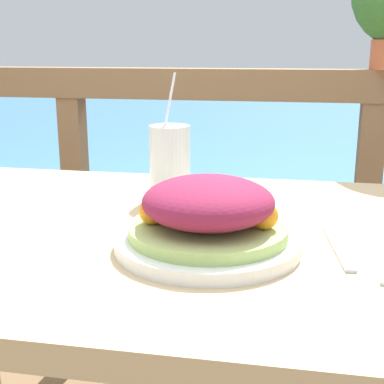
# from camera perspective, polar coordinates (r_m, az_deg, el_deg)

# --- Properties ---
(patio_table) EXTENTS (1.26, 0.76, 0.73)m
(patio_table) POSITION_cam_1_polar(r_m,az_deg,el_deg) (0.95, -4.05, -9.17)
(patio_table) COLOR tan
(patio_table) RESTS_ON ground_plane
(railing_fence) EXTENTS (2.80, 0.08, 0.97)m
(railing_fence) POSITION_cam_1_polar(r_m,az_deg,el_deg) (1.64, 2.43, 3.63)
(railing_fence) COLOR brown
(railing_fence) RESTS_ON ground_plane
(sea_backdrop) EXTENTS (12.00, 4.00, 0.45)m
(sea_backdrop) POSITION_cam_1_polar(r_m,az_deg,el_deg) (4.17, 7.17, 4.00)
(sea_backdrop) COLOR teal
(sea_backdrop) RESTS_ON ground_plane
(salad_plate) EXTENTS (0.28, 0.28, 0.11)m
(salad_plate) POSITION_cam_1_polar(r_m,az_deg,el_deg) (0.80, 1.72, -2.88)
(salad_plate) COLOR silver
(salad_plate) RESTS_ON patio_table
(drink_glass) EXTENTS (0.08, 0.08, 0.25)m
(drink_glass) POSITION_cam_1_polar(r_m,az_deg,el_deg) (1.07, -2.37, 3.22)
(drink_glass) COLOR silver
(drink_glass) RESTS_ON patio_table
(fork) EXTENTS (0.04, 0.18, 0.00)m
(fork) POSITION_cam_1_polar(r_m,az_deg,el_deg) (0.84, 15.33, -5.74)
(fork) COLOR silver
(fork) RESTS_ON patio_table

